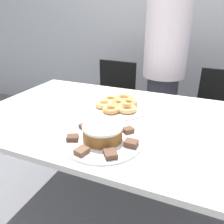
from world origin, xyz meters
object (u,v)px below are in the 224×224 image
office_chair_right (216,126)px  plate_cake (103,140)px  person_standing (164,70)px  office_chair_left (111,108)px  frosted_cake (103,132)px  plate_donuts (119,107)px

office_chair_right → plate_cake: office_chair_right is taller
person_standing → office_chair_left: bearing=-175.2°
office_chair_left → frosted_cake: size_ratio=4.69×
office_chair_right → office_chair_left: bearing=-176.9°
plate_cake → plate_donuts: 0.40m
office_chair_left → office_chair_right: 1.00m
person_standing → frosted_cake: person_standing is taller
office_chair_right → frosted_cake: 1.32m
office_chair_left → plate_donuts: 0.90m
person_standing → frosted_cake: (-0.06, -1.17, -0.03)m
office_chair_left → frosted_cake: office_chair_left is taller
plate_cake → frosted_cake: frosted_cake is taller
office_chair_left → office_chair_right: (1.00, -0.00, 0.00)m
plate_donuts → plate_cake: bearing=-79.8°
person_standing → plate_donuts: (-0.13, -0.78, -0.07)m
plate_cake → frosted_cake: 0.04m
office_chair_left → frosted_cake: 1.27m
person_standing → office_chair_left: size_ratio=1.85×
person_standing → office_chair_right: 0.66m
person_standing → office_chair_left: 0.66m
plate_cake → plate_donuts: size_ratio=0.99×
person_standing → frosted_cake: 1.17m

